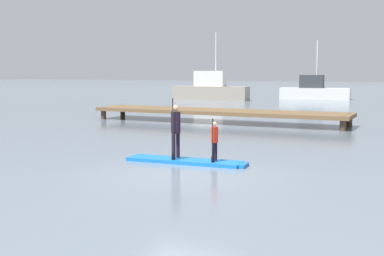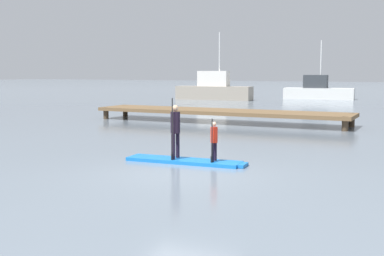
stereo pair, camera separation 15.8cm
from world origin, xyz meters
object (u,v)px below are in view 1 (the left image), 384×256
paddler_adult (176,128)px  trawler_grey_distant (210,90)px  paddleboard_near (186,161)px  paddler_child_solo (214,139)px  fishing_boat_green_midground (314,91)px

paddler_adult → trawler_grey_distant: size_ratio=0.24×
paddleboard_near → paddler_adult: paddler_adult is taller
paddleboard_near → paddler_adult: (-0.33, -0.03, 0.94)m
paddler_child_solo → paddleboard_near: bearing=-176.8°
paddleboard_near → fishing_boat_green_midground: 35.17m
paddler_child_solo → trawler_grey_distant: bearing=113.7°
paddler_child_solo → fishing_boat_green_midground: bearing=97.4°
trawler_grey_distant → paddler_child_solo: bearing=-66.3°
fishing_boat_green_midground → trawler_grey_distant: (-8.42, -5.38, 0.14)m
paddler_child_solo → trawler_grey_distant: size_ratio=0.17×
paddler_adult → paddler_child_solo: (1.17, 0.08, -0.26)m
paddler_child_solo → trawler_grey_distant: trawler_grey_distant is taller
paddler_child_solo → paddler_adult: bearing=-176.2°
paddleboard_near → trawler_grey_distant: size_ratio=0.50×
fishing_boat_green_midground → trawler_grey_distant: size_ratio=0.91×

